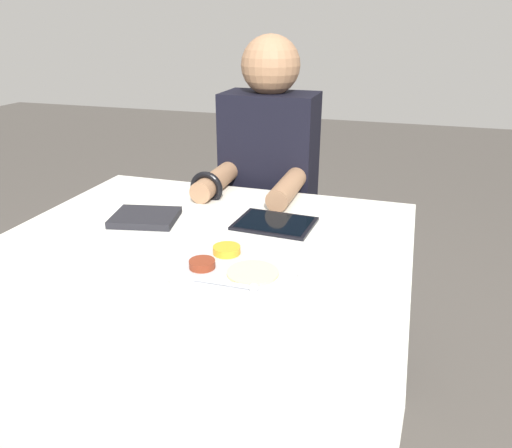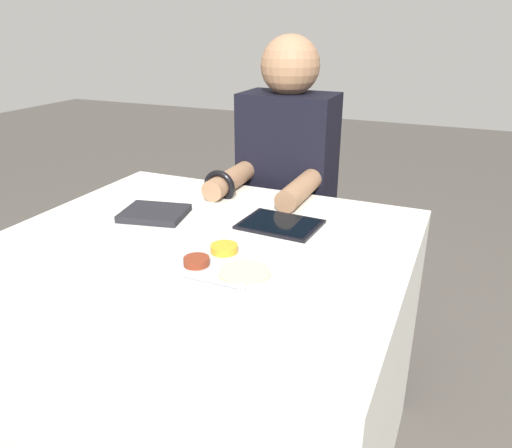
{
  "view_description": "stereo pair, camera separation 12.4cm",
  "coord_description": "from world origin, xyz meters",
  "px_view_note": "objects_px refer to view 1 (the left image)",
  "views": [
    {
      "loc": [
        0.49,
        -1.08,
        1.3
      ],
      "look_at": [
        0.15,
        0.02,
        0.83
      ],
      "focal_mm": 35.0,
      "sensor_mm": 36.0,
      "label": 1
    },
    {
      "loc": [
        0.61,
        -1.04,
        1.3
      ],
      "look_at": [
        0.15,
        0.02,
        0.83
      ],
      "focal_mm": 35.0,
      "sensor_mm": 36.0,
      "label": 2
    }
  ],
  "objects_px": {
    "thali_tray": "(232,268)",
    "person_diner": "(268,217)",
    "tablet_device": "(275,223)",
    "red_notebook": "(145,218)"
  },
  "relations": [
    {
      "from": "tablet_device",
      "to": "person_diner",
      "type": "bearing_deg",
      "value": 108.21
    },
    {
      "from": "thali_tray",
      "to": "red_notebook",
      "type": "distance_m",
      "value": 0.41
    },
    {
      "from": "tablet_device",
      "to": "red_notebook",
      "type": "bearing_deg",
      "value": -167.36
    },
    {
      "from": "red_notebook",
      "to": "person_diner",
      "type": "xyz_separation_m",
      "value": [
        0.22,
        0.52,
        -0.17
      ]
    },
    {
      "from": "red_notebook",
      "to": "person_diner",
      "type": "bearing_deg",
      "value": 67.54
    },
    {
      "from": "thali_tray",
      "to": "red_notebook",
      "type": "xyz_separation_m",
      "value": [
        -0.34,
        0.22,
        0.0
      ]
    },
    {
      "from": "tablet_device",
      "to": "thali_tray",
      "type": "bearing_deg",
      "value": -93.39
    },
    {
      "from": "thali_tray",
      "to": "person_diner",
      "type": "distance_m",
      "value": 0.77
    },
    {
      "from": "thali_tray",
      "to": "person_diner",
      "type": "xyz_separation_m",
      "value": [
        -0.13,
        0.74,
        -0.17
      ]
    },
    {
      "from": "person_diner",
      "to": "red_notebook",
      "type": "bearing_deg",
      "value": -112.46
    }
  ]
}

